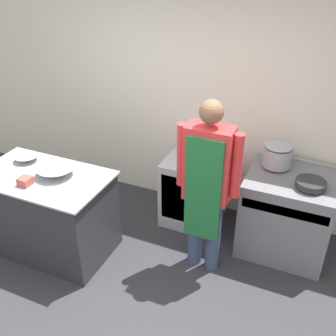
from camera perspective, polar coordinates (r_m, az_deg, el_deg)
The scene contains 11 objects.
ground_plane at distance 3.73m, azimuth -9.18°, elevation -21.04°, with size 14.00×14.00×0.00m, color #2D2D33.
wall_back at distance 4.47m, azimuth 3.60°, elevation 10.09°, with size 8.00×0.05×2.70m.
prep_counter at distance 4.26m, azimuth -16.91°, elevation -6.22°, with size 1.31×0.77×0.89m.
stove at distance 4.27m, azimuth 16.79°, elevation -6.28°, with size 0.86×0.77×0.89m.
fridge_unit at distance 4.53m, azimuth 3.88°, elevation -3.15°, with size 0.65×0.64×0.80m.
person_cook at distance 3.56m, azimuth 5.70°, elevation -1.89°, with size 0.60×0.24×1.77m.
mixing_bowl at distance 3.98m, azimuth -15.89°, elevation -0.44°, with size 0.37×0.37×0.09m.
small_bowl at distance 4.33m, azimuth -19.81°, elevation 1.33°, with size 0.24×0.24×0.06m.
plastic_tub at distance 3.91m, azimuth -20.03°, elevation -1.81°, with size 0.11×0.11×0.08m.
stock_pot at distance 4.10m, azimuth 15.61°, elevation 1.89°, with size 0.29×0.29×0.25m.
saute_pan at distance 3.89m, azimuth 20.02°, elevation -2.13°, with size 0.28×0.28×0.06m.
Camera 1 is at (1.43, -1.88, 2.88)m, focal length 42.00 mm.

